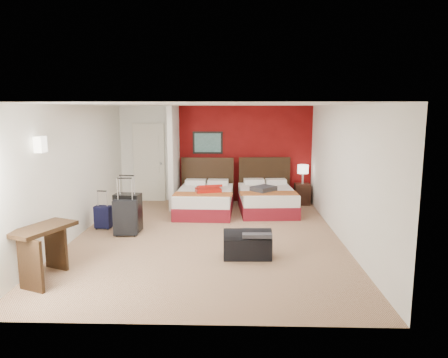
{
  "coord_description": "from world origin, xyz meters",
  "views": [
    {
      "loc": [
        0.55,
        -7.64,
        2.43
      ],
      "look_at": [
        0.3,
        0.8,
        1.0
      ],
      "focal_mm": 33.51,
      "sensor_mm": 36.0,
      "label": 1
    }
  ],
  "objects_px": {
    "bed_right": "(267,200)",
    "suitcase_black": "(128,214)",
    "suitcase_charcoal": "(126,218)",
    "suitcase_navy": "(103,218)",
    "duffel_bag": "(247,246)",
    "table_lamp": "(303,174)",
    "bed_left": "(205,201)",
    "desk": "(44,253)",
    "red_suitcase_open": "(209,189)",
    "nightstand": "(302,194)"
  },
  "relations": [
    {
      "from": "red_suitcase_open",
      "to": "suitcase_black",
      "type": "xyz_separation_m",
      "value": [
        -1.5,
        -1.52,
        -0.22
      ]
    },
    {
      "from": "suitcase_navy",
      "to": "desk",
      "type": "height_order",
      "value": "desk"
    },
    {
      "from": "bed_right",
      "to": "desk",
      "type": "height_order",
      "value": "desk"
    },
    {
      "from": "bed_right",
      "to": "table_lamp",
      "type": "relative_size",
      "value": 3.69
    },
    {
      "from": "red_suitcase_open",
      "to": "desk",
      "type": "bearing_deg",
      "value": -133.89
    },
    {
      "from": "bed_right",
      "to": "table_lamp",
      "type": "xyz_separation_m",
      "value": [
        0.96,
        0.78,
        0.5
      ]
    },
    {
      "from": "nightstand",
      "to": "desk",
      "type": "xyz_separation_m",
      "value": [
        -4.43,
        -4.9,
        0.13
      ]
    },
    {
      "from": "nightstand",
      "to": "table_lamp",
      "type": "bearing_deg",
      "value": 0.0
    },
    {
      "from": "red_suitcase_open",
      "to": "suitcase_black",
      "type": "distance_m",
      "value": 2.15
    },
    {
      "from": "red_suitcase_open",
      "to": "desk",
      "type": "height_order",
      "value": "desk"
    },
    {
      "from": "bed_right",
      "to": "suitcase_charcoal",
      "type": "relative_size",
      "value": 2.69
    },
    {
      "from": "suitcase_charcoal",
      "to": "bed_left",
      "type": "bearing_deg",
      "value": 47.95
    },
    {
      "from": "suitcase_black",
      "to": "suitcase_charcoal",
      "type": "height_order",
      "value": "suitcase_black"
    },
    {
      "from": "bed_right",
      "to": "nightstand",
      "type": "height_order",
      "value": "bed_right"
    },
    {
      "from": "nightstand",
      "to": "suitcase_charcoal",
      "type": "height_order",
      "value": "suitcase_charcoal"
    },
    {
      "from": "bed_left",
      "to": "suitcase_navy",
      "type": "height_order",
      "value": "bed_left"
    },
    {
      "from": "bed_left",
      "to": "red_suitcase_open",
      "type": "relative_size",
      "value": 2.39
    },
    {
      "from": "red_suitcase_open",
      "to": "bed_right",
      "type": "bearing_deg",
      "value": -4.06
    },
    {
      "from": "bed_right",
      "to": "suitcase_black",
      "type": "xyz_separation_m",
      "value": [
        -2.86,
        -1.79,
        0.1
      ]
    },
    {
      "from": "table_lamp",
      "to": "suitcase_black",
      "type": "distance_m",
      "value": 4.63
    },
    {
      "from": "bed_left",
      "to": "suitcase_black",
      "type": "height_order",
      "value": "suitcase_black"
    },
    {
      "from": "suitcase_navy",
      "to": "duffel_bag",
      "type": "xyz_separation_m",
      "value": [
        2.89,
        -1.57,
        -0.02
      ]
    },
    {
      "from": "table_lamp",
      "to": "desk",
      "type": "relative_size",
      "value": 0.52
    },
    {
      "from": "nightstand",
      "to": "duffel_bag",
      "type": "height_order",
      "value": "nightstand"
    },
    {
      "from": "suitcase_charcoal",
      "to": "suitcase_navy",
      "type": "bearing_deg",
      "value": 139.57
    },
    {
      "from": "bed_right",
      "to": "duffel_bag",
      "type": "bearing_deg",
      "value": -103.5
    },
    {
      "from": "red_suitcase_open",
      "to": "suitcase_navy",
      "type": "xyz_separation_m",
      "value": [
        -2.07,
        -1.31,
        -0.37
      ]
    },
    {
      "from": "bed_right",
      "to": "red_suitcase_open",
      "type": "xyz_separation_m",
      "value": [
        -1.36,
        -0.27,
        0.32
      ]
    },
    {
      "from": "suitcase_charcoal",
      "to": "desk",
      "type": "bearing_deg",
      "value": -111.02
    },
    {
      "from": "bed_left",
      "to": "suitcase_charcoal",
      "type": "bearing_deg",
      "value": -125.61
    },
    {
      "from": "suitcase_black",
      "to": "suitcase_navy",
      "type": "relative_size",
      "value": 1.67
    },
    {
      "from": "bed_left",
      "to": "bed_right",
      "type": "xyz_separation_m",
      "value": [
        1.46,
        0.17,
        -0.0
      ]
    },
    {
      "from": "bed_right",
      "to": "desk",
      "type": "bearing_deg",
      "value": -133.85
    },
    {
      "from": "bed_right",
      "to": "suitcase_black",
      "type": "distance_m",
      "value": 3.38
    },
    {
      "from": "bed_right",
      "to": "desk",
      "type": "relative_size",
      "value": 1.92
    },
    {
      "from": "suitcase_charcoal",
      "to": "duffel_bag",
      "type": "distance_m",
      "value": 2.59
    },
    {
      "from": "suitcase_black",
      "to": "suitcase_navy",
      "type": "xyz_separation_m",
      "value": [
        -0.57,
        0.21,
        -0.15
      ]
    },
    {
      "from": "duffel_bag",
      "to": "bed_right",
      "type": "bearing_deg",
      "value": 78.46
    },
    {
      "from": "suitcase_charcoal",
      "to": "duffel_bag",
      "type": "relative_size",
      "value": 0.86
    },
    {
      "from": "duffel_bag",
      "to": "table_lamp",
      "type": "bearing_deg",
      "value": 67.23
    },
    {
      "from": "bed_left",
      "to": "duffel_bag",
      "type": "relative_size",
      "value": 2.32
    },
    {
      "from": "bed_left",
      "to": "bed_right",
      "type": "relative_size",
      "value": 1.01
    },
    {
      "from": "suitcase_black",
      "to": "duffel_bag",
      "type": "bearing_deg",
      "value": -23.61
    },
    {
      "from": "nightstand",
      "to": "suitcase_charcoal",
      "type": "bearing_deg",
      "value": -143.98
    },
    {
      "from": "nightstand",
      "to": "desk",
      "type": "bearing_deg",
      "value": -132.12
    },
    {
      "from": "suitcase_black",
      "to": "desk",
      "type": "bearing_deg",
      "value": -97.94
    },
    {
      "from": "nightstand",
      "to": "suitcase_black",
      "type": "xyz_separation_m",
      "value": [
        -3.83,
        -2.57,
        0.11
      ]
    },
    {
      "from": "red_suitcase_open",
      "to": "nightstand",
      "type": "bearing_deg",
      "value": 8.97
    },
    {
      "from": "bed_left",
      "to": "red_suitcase_open",
      "type": "height_order",
      "value": "red_suitcase_open"
    },
    {
      "from": "suitcase_navy",
      "to": "bed_left",
      "type": "bearing_deg",
      "value": 42.01
    }
  ]
}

